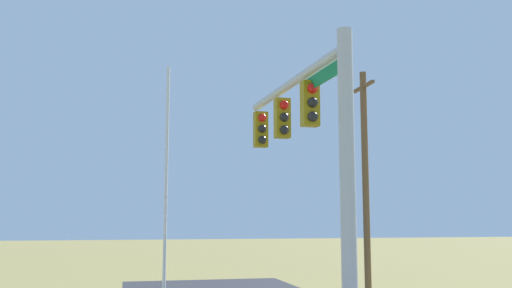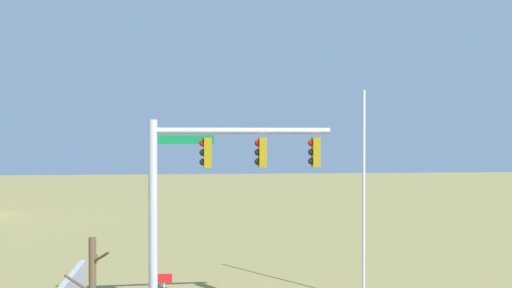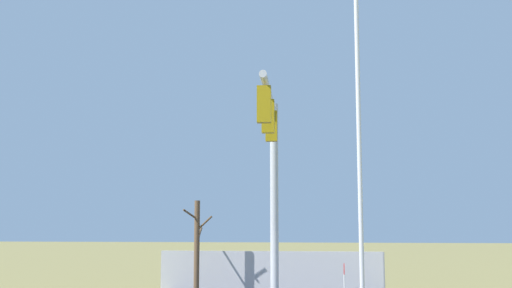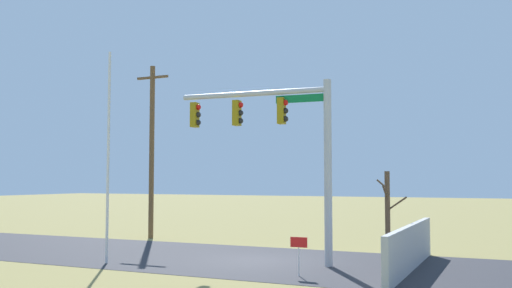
# 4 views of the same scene
# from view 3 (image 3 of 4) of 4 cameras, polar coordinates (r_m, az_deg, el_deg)

# --- Properties ---
(retaining_fence) EXTENTS (0.20, 8.41, 1.50)m
(retaining_fence) POSITION_cam_3_polar(r_m,az_deg,el_deg) (24.02, 1.32, -11.48)
(retaining_fence) COLOR #A8A8AD
(retaining_fence) RESTS_ON ground_plane
(signal_mast) EXTENTS (5.88, 0.62, 6.59)m
(signal_mast) POSITION_cam_3_polar(r_m,az_deg,el_deg) (19.64, 1.42, -0.98)
(signal_mast) COLOR #B2B5BA
(signal_mast) RESTS_ON ground_plane
(flagpole) EXTENTS (0.10, 0.10, 7.75)m
(flagpole) POSITION_cam_3_polar(r_m,az_deg,el_deg) (13.63, 9.37, -1.23)
(flagpole) COLOR silver
(flagpole) RESTS_ON ground_plane
(bare_tree) EXTENTS (1.27, 1.02, 3.36)m
(bare_tree) POSITION_cam_3_polar(r_m,az_deg,el_deg) (23.16, -5.38, -9.13)
(bare_tree) COLOR brown
(bare_tree) RESTS_ON ground_plane
(open_sign) EXTENTS (0.56, 0.04, 1.22)m
(open_sign) POSITION_cam_3_polar(r_m,az_deg,el_deg) (20.87, 8.00, -11.57)
(open_sign) COLOR silver
(open_sign) RESTS_ON ground_plane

